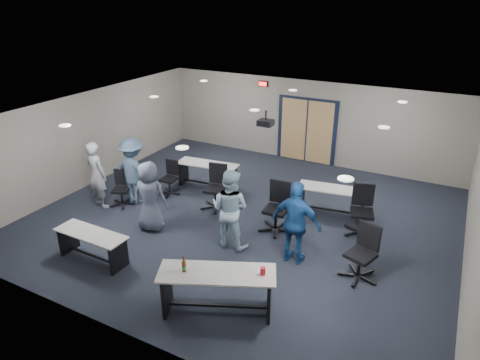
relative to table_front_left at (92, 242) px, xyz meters
The scene contains 25 objects.
floor 3.75m from the table_front_left, 57.74° to the left, with size 10.00×10.00×0.00m, color black.
back_wall 7.96m from the table_front_left, 75.43° to the left, with size 10.00×0.04×2.70m, color gray.
front_wall 2.56m from the table_front_left, 34.15° to the right, with size 10.00×0.04×2.70m, color gray.
left_wall 4.45m from the table_front_left, 133.70° to the left, with size 0.04×9.00×2.70m, color gray.
right_wall 7.72m from the table_front_left, 24.27° to the left, with size 0.04×9.00×2.70m, color gray.
ceiling 4.35m from the table_front_left, 57.74° to the left, with size 10.00×9.00×0.04m, color silver.
double_door 7.89m from the table_front_left, 75.36° to the left, with size 2.00×0.07×2.20m.
exit_sign 7.86m from the table_front_left, 87.07° to the left, with size 0.32×0.07×0.18m.
ceiling_projector 4.73m from the table_front_left, 57.90° to the left, with size 0.35×0.32×0.37m.
ceiling_can_lights 4.52m from the table_front_left, 59.68° to the left, with size 6.24×5.74×0.02m, color white, non-canonical shape.
table_front_left is the anchor object (origin of this frame).
table_front_right 3.14m from the table_front_left, ahead, with size 2.14×1.45×1.13m.
table_back_left 4.33m from the table_front_left, 87.63° to the left, with size 1.83×0.79×0.72m.
table_back_right 5.86m from the table_front_left, 48.68° to the left, with size 1.82×0.83×0.71m.
chair_back_a 3.46m from the table_front_left, 98.80° to the left, with size 0.60×0.60×0.96m, color black, non-canonical shape.
chair_back_b 3.45m from the table_front_left, 71.85° to the left, with size 0.74×0.74×1.18m, color black, non-canonical shape.
chair_back_c 4.15m from the table_front_left, 44.98° to the left, with size 0.76×0.76×1.21m, color black, non-canonical shape.
chair_back_d 6.05m from the table_front_left, 38.17° to the left, with size 0.75×0.75×1.19m, color black, non-canonical shape.
chair_loose_left 2.58m from the table_front_left, 118.77° to the left, with size 0.60×0.60×0.96m, color black, non-canonical shape.
chair_loose_right 5.52m from the table_front_left, 21.37° to the left, with size 0.72×0.72×1.14m, color black, non-canonical shape.
person_gray 2.62m from the table_front_left, 131.26° to the left, with size 0.66×0.43×1.81m, color #959AA3.
person_plaid 1.71m from the table_front_left, 80.83° to the left, with size 0.84×0.54×1.71m, color #4C5368.
person_lightblue 2.99m from the table_front_left, 39.52° to the left, with size 0.89×0.69×1.83m, color #A6C6DB.
person_navy 4.29m from the table_front_left, 27.30° to the left, with size 1.07×0.45×1.83m, color navy.
person_back 2.78m from the table_front_left, 111.50° to the left, with size 1.18×0.68×1.83m, color #3F5771.
Camera 1 is at (4.33, -8.49, 5.28)m, focal length 32.00 mm.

